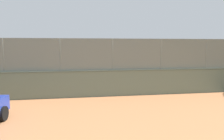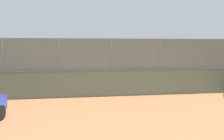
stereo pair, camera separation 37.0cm
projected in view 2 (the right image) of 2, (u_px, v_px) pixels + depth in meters
name	position (u px, v px, depth m)	size (l,w,h in m)	color
ground_plane	(91.00, 75.00, 22.12)	(260.00, 260.00, 0.00)	#B27247
perimeter_wall	(60.00, 84.00, 12.49)	(32.05, 1.24, 1.65)	slate
fence_panel_on_wall	(59.00, 55.00, 12.29)	(31.47, 0.96, 1.93)	slate
player_baseline_waiting	(125.00, 66.00, 23.96)	(0.91, 0.97, 1.45)	#B2B2B2
player_at_service_line	(88.00, 71.00, 18.43)	(0.68, 1.10, 1.50)	black
player_near_wall_returning	(168.00, 75.00, 16.07)	(0.96, 0.92, 1.46)	#B2B2B2
sports_ball	(127.00, 75.00, 22.01)	(0.13, 0.13, 0.13)	#3399D8
spare_ball_by_wall	(108.00, 91.00, 14.19)	(0.13, 0.13, 0.13)	yellow
courtside_bench	(127.00, 84.00, 14.35)	(1.61, 0.43, 0.87)	gray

